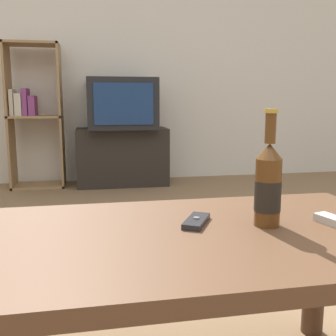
% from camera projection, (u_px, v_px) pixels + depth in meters
% --- Properties ---
extents(back_wall, '(8.00, 0.05, 2.60)m').
position_uv_depth(back_wall, '(104.00, 44.00, 3.70)').
color(back_wall, silver).
rests_on(back_wall, ground_plane).
extents(coffee_table, '(1.29, 0.61, 0.47)m').
position_uv_depth(coffee_table, '(150.00, 263.00, 0.92)').
color(coffee_table, brown).
rests_on(coffee_table, ground_plane).
extents(tv_stand, '(0.83, 0.38, 0.52)m').
position_uv_depth(tv_stand, '(122.00, 157.00, 3.64)').
color(tv_stand, '#28231E').
rests_on(tv_stand, ground_plane).
extents(television, '(0.61, 0.60, 0.45)m').
position_uv_depth(television, '(121.00, 104.00, 3.56)').
color(television, black).
rests_on(television, tv_stand).
extents(bookshelf, '(0.46, 0.30, 1.27)m').
position_uv_depth(bookshelf, '(33.00, 113.00, 3.48)').
color(bookshelf, '#99754C').
rests_on(bookshelf, ground_plane).
extents(beer_bottle, '(0.06, 0.06, 0.29)m').
position_uv_depth(beer_bottle, '(268.00, 185.00, 0.96)').
color(beer_bottle, '#563314').
rests_on(beer_bottle, coffee_table).
extents(cell_phone, '(0.10, 0.13, 0.02)m').
position_uv_depth(cell_phone, '(196.00, 221.00, 0.99)').
color(cell_phone, '#232328').
rests_on(cell_phone, coffee_table).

